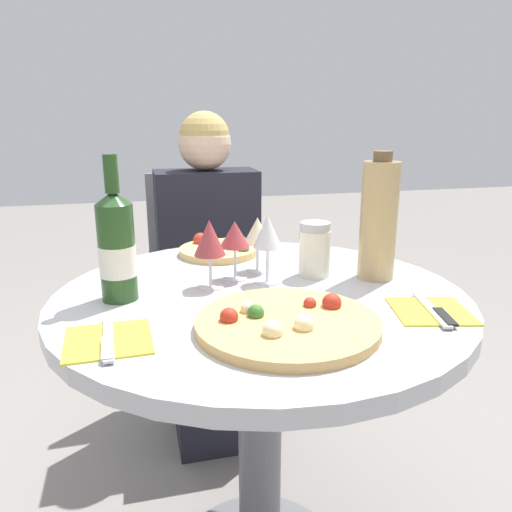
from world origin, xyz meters
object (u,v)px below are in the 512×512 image
at_px(seated_diner, 212,294).
at_px(tall_carafe, 379,220).
at_px(chair_behind_diner, 206,300).
at_px(dining_table, 260,359).
at_px(wine_bottle, 117,247).
at_px(pizza_large, 286,323).

distance_m(seated_diner, tall_carafe, 0.81).
relative_size(chair_behind_diner, seated_diner, 0.80).
xyz_separation_m(dining_table, wine_bottle, (-0.31, 0.03, 0.28)).
xyz_separation_m(chair_behind_diner, wine_bottle, (-0.30, -0.79, 0.44)).
xyz_separation_m(seated_diner, wine_bottle, (-0.30, -0.64, 0.36)).
bearing_deg(wine_bottle, seated_diner, 65.19).
relative_size(wine_bottle, tall_carafe, 1.01).
height_order(dining_table, pizza_large, pizza_large).
bearing_deg(chair_behind_diner, dining_table, 90.59).
bearing_deg(wine_bottle, tall_carafe, 0.23).
relative_size(dining_table, seated_diner, 0.79).
bearing_deg(chair_behind_diner, wine_bottle, 69.34).
bearing_deg(chair_behind_diner, seated_diner, 90.00).
relative_size(pizza_large, wine_bottle, 1.12).
bearing_deg(pizza_large, tall_carafe, 38.34).
relative_size(chair_behind_diner, pizza_large, 2.71).
bearing_deg(wine_bottle, chair_behind_diner, 69.34).
xyz_separation_m(wine_bottle, tall_carafe, (0.61, 0.00, 0.03)).
bearing_deg(seated_diner, pizza_large, 90.39).
distance_m(dining_table, seated_diner, 0.68).
bearing_deg(dining_table, chair_behind_diner, 90.59).
bearing_deg(dining_table, tall_carafe, 6.96).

